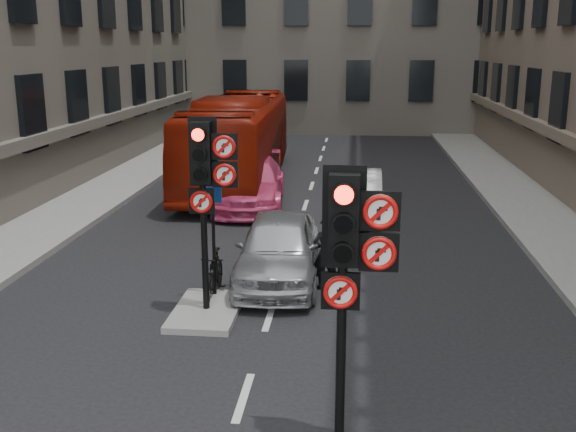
% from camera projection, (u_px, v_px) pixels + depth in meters
% --- Properties ---
extents(pavement_left, '(3.00, 50.00, 0.16)m').
position_uv_depth(pavement_left, '(59.00, 213.00, 20.02)').
color(pavement_left, gray).
rests_on(pavement_left, ground).
extents(pavement_right, '(3.00, 50.00, 0.16)m').
position_uv_depth(pavement_right, '(559.00, 225.00, 18.63)').
color(pavement_right, gray).
rests_on(pavement_right, ground).
extents(centre_island, '(1.20, 2.00, 0.12)m').
position_uv_depth(centre_island, '(207.00, 311.00, 12.70)').
color(centre_island, gray).
rests_on(centre_island, ground).
extents(signal_near, '(0.91, 0.40, 3.58)m').
position_uv_depth(signal_near, '(350.00, 250.00, 7.95)').
color(signal_near, black).
rests_on(signal_near, ground).
extents(signal_far, '(0.91, 0.40, 3.58)m').
position_uv_depth(signal_far, '(207.00, 173.00, 12.03)').
color(signal_far, black).
rests_on(signal_far, centre_island).
extents(car_silver, '(1.84, 4.30, 1.45)m').
position_uv_depth(car_silver, '(279.00, 248.00, 14.35)').
color(car_silver, '#9A9EA2').
rests_on(car_silver, ground).
extents(car_white, '(1.39, 3.97, 1.31)m').
position_uv_depth(car_white, '(358.00, 194.00, 19.87)').
color(car_white, white).
rests_on(car_white, ground).
extents(car_pink, '(2.47, 5.23, 1.47)m').
position_uv_depth(car_pink, '(250.00, 183.00, 20.98)').
color(car_pink, '#E04177').
rests_on(car_pink, ground).
extents(bus_red, '(2.97, 11.43, 3.16)m').
position_uv_depth(bus_red, '(238.00, 140.00, 24.20)').
color(bus_red, maroon).
rests_on(bus_red, ground).
extents(motorcycle, '(0.47, 1.54, 0.92)m').
position_uv_depth(motorcycle, '(215.00, 273.00, 13.56)').
color(motorcycle, black).
rests_on(motorcycle, ground).
extents(motorcyclist, '(0.64, 0.50, 1.53)m').
position_uv_depth(motorcyclist, '(326.00, 253.00, 13.86)').
color(motorcyclist, black).
rests_on(motorcyclist, ground).
extents(info_sign, '(0.37, 0.11, 2.18)m').
position_uv_depth(info_sign, '(213.00, 226.00, 13.04)').
color(info_sign, black).
rests_on(info_sign, centre_island).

